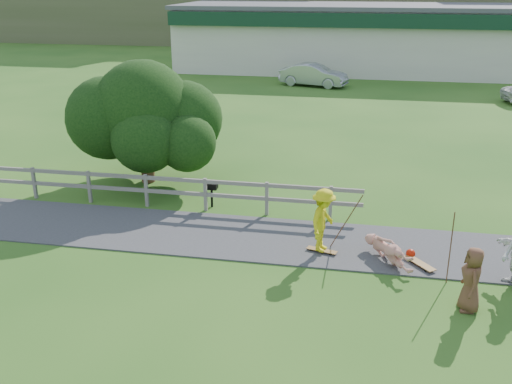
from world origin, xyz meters
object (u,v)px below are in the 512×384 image
Objects in this scene: skater_rider at (323,224)px; car_silver at (314,75)px; bbq at (212,195)px; tree at (145,136)px; spectator_c at (471,280)px; skater_fallen at (389,251)px.

car_silver is (-2.57, 25.66, -0.12)m from skater_rider.
skater_rider is 2.12× the size of bbq.
tree reaches higher than car_silver.
bbq is at bearing 71.48° from skater_rider.
spectator_c is 0.33× the size of car_silver.
spectator_c is at bearing -153.52° from car_silver.
bbq is (-3.82, 2.73, -0.47)m from skater_rider.
skater_rider reaches higher than skater_fallen.
skater_rider is at bearing -34.99° from bbq.
skater_rider is 0.38× the size of car_silver.
spectator_c reaches higher than skater_fallen.
tree reaches higher than spectator_c.
car_silver is (-4.33, 25.87, 0.43)m from skater_fallen.
car_silver reaches higher than skater_fallen.
bbq is (-7.29, 4.95, -0.35)m from spectator_c.
spectator_c reaches higher than bbq.
spectator_c is at bearing -34.15° from tree.
skater_fallen is 6.30m from bbq.
spectator_c is 28.54m from car_silver.
skater_rider is at bearing -126.46° from spectator_c.
skater_rider reaches higher than spectator_c.
car_silver is (-6.04, 27.89, -0.01)m from spectator_c.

